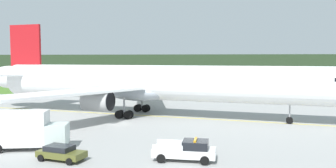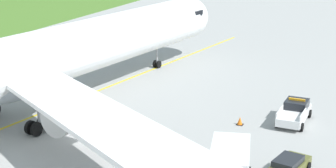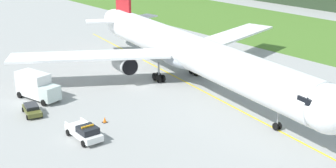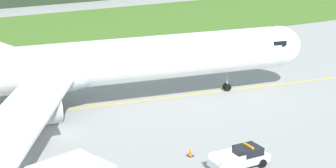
{
  "view_description": "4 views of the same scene",
  "coord_description": "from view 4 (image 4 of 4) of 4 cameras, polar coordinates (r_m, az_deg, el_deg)",
  "views": [
    {
      "loc": [
        14.19,
        -43.91,
        8.78
      ],
      "look_at": [
        5.68,
        7.7,
        4.89
      ],
      "focal_mm": 36.77,
      "sensor_mm": 36.0,
      "label": 1
    },
    {
      "loc": [
        -34.73,
        -23.01,
        17.11
      ],
      "look_at": [
        8.78,
        -3.71,
        2.76
      ],
      "focal_mm": 57.74,
      "sensor_mm": 36.0,
      "label": 2
    },
    {
      "loc": [
        53.47,
        -36.82,
        22.52
      ],
      "look_at": [
        9.91,
        -2.1,
        3.55
      ],
      "focal_mm": 48.82,
      "sensor_mm": 36.0,
      "label": 3
    },
    {
      "loc": [
        -17.42,
        -52.25,
        21.96
      ],
      "look_at": [
        9.64,
        -4.3,
        5.08
      ],
      "focal_mm": 60.97,
      "sensor_mm": 36.0,
      "label": 4
    }
  ],
  "objects": [
    {
      "name": "ground",
      "position": [
        59.29,
        -10.25,
        -4.98
      ],
      "size": [
        320.0,
        320.0,
        0.0
      ],
      "primitive_type": "plane",
      "color": "#9A9A99"
    },
    {
      "name": "taxiway_centerline_main",
      "position": [
        66.63,
        -9.2,
        -2.42
      ],
      "size": [
        80.59,
        12.67,
        0.01
      ],
      "primitive_type": "cube",
      "rotation": [
        0.0,
        0.0,
        -0.15
      ],
      "color": "yellow",
      "rests_on": "ground"
    },
    {
      "name": "airliner",
      "position": [
        65.03,
        -9.97,
        1.68
      ],
      "size": [
        60.61,
        49.51,
        14.54
      ],
      "color": "white",
      "rests_on": "ground"
    },
    {
      "name": "apron_cone",
      "position": [
        53.39,
        2.25,
        -6.84
      ],
      "size": [
        0.59,
        0.59,
        0.73
      ],
      "color": "black",
      "rests_on": "ground"
    },
    {
      "name": "ops_pickup_truck",
      "position": [
        51.41,
        7.31,
        -7.28
      ],
      "size": [
        5.41,
        2.41,
        1.94
      ],
      "color": "white",
      "rests_on": "ground"
    }
  ]
}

